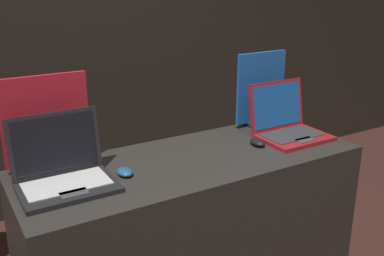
% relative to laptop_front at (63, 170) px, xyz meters
% --- Properties ---
extents(wall_back, '(8.00, 0.05, 2.80)m').
position_rel_laptop_front_xyz_m(wall_back, '(0.59, 1.63, 0.39)').
color(wall_back, black).
rests_on(wall_back, ground_plane).
extents(display_counter, '(1.62, 0.61, 0.95)m').
position_rel_laptop_front_xyz_m(display_counter, '(0.59, -0.03, -0.54)').
color(display_counter, '#282623').
rests_on(display_counter, ground_plane).
extents(laptop_front, '(0.37, 0.31, 0.28)m').
position_rel_laptop_front_xyz_m(laptop_front, '(0.00, 0.00, 0.00)').
color(laptop_front, black).
rests_on(laptop_front, display_counter).
extents(mouse_front, '(0.06, 0.09, 0.03)m').
position_rel_laptop_front_xyz_m(mouse_front, '(0.25, -0.04, -0.05)').
color(mouse_front, navy).
rests_on(mouse_front, display_counter).
extents(promo_stand_front, '(0.37, 0.07, 0.41)m').
position_rel_laptop_front_xyz_m(promo_stand_front, '(0.00, 0.22, 0.13)').
color(promo_stand_front, black).
rests_on(promo_stand_front, display_counter).
extents(laptop_back, '(0.35, 0.31, 0.28)m').
position_rel_laptop_front_xyz_m(laptop_back, '(1.18, -0.02, -0.00)').
color(laptop_back, maroon).
rests_on(laptop_back, display_counter).
extents(mouse_back, '(0.06, 0.09, 0.03)m').
position_rel_laptop_front_xyz_m(mouse_back, '(0.95, -0.05, -0.05)').
color(mouse_back, black).
rests_on(mouse_back, display_counter).
extents(promo_stand_back, '(0.32, 0.07, 0.41)m').
position_rel_laptop_front_xyz_m(promo_stand_back, '(1.18, 0.21, 0.13)').
color(promo_stand_back, black).
rests_on(promo_stand_back, display_counter).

